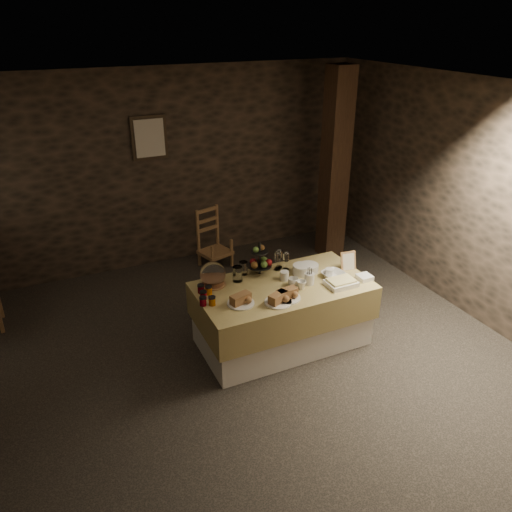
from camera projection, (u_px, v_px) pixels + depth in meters
name	position (u px, v px, depth m)	size (l,w,h in m)	color
ground_plane	(240.00, 358.00, 5.09)	(5.50, 5.00, 0.01)	black
room_shell	(237.00, 215.00, 4.40)	(5.52, 5.02, 2.60)	black
buffet_table	(282.00, 310.00, 5.16)	(1.76, 0.93, 0.70)	silver
chair	(213.00, 240.00, 6.82)	(0.47, 0.46, 0.63)	brown
timber_column	(335.00, 167.00, 6.71)	(0.30, 0.30, 2.60)	black
framed_picture	(149.00, 138.00, 6.27)	(0.45, 0.04, 0.55)	#322519
plate_stack_a	(302.00, 269.00, 5.23)	(0.19, 0.19, 0.10)	silver
plate_stack_b	(309.00, 268.00, 5.27)	(0.20, 0.20, 0.09)	silver
cutlery_holder	(309.00, 279.00, 5.02)	(0.10, 0.10, 0.12)	silver
cup_a	(293.00, 282.00, 4.99)	(0.11, 0.11, 0.09)	silver
cup_b	(301.00, 285.00, 4.94)	(0.10, 0.10, 0.09)	silver
mug_c	(284.00, 276.00, 5.11)	(0.09, 0.09, 0.10)	silver
mug_d	(329.00, 273.00, 5.17)	(0.08, 0.08, 0.09)	silver
bowl	(333.00, 275.00, 5.17)	(0.23, 0.23, 0.06)	silver
cake_dome	(213.00, 276.00, 4.99)	(0.26, 0.26, 0.26)	brown
fruit_stand	(260.00, 262.00, 5.18)	(0.26, 0.26, 0.36)	black
bread_platter_left	(241.00, 300.00, 4.69)	(0.26, 0.26, 0.11)	silver
bread_platter_center	(278.00, 299.00, 4.70)	(0.26, 0.26, 0.11)	silver
bread_platter_right	(287.00, 295.00, 4.78)	(0.26, 0.26, 0.11)	silver
jam_jars	(206.00, 296.00, 4.77)	(0.18, 0.32, 0.07)	#650211
tart_dish	(341.00, 283.00, 5.01)	(0.30, 0.22, 0.07)	silver
square_dish	(364.00, 277.00, 5.13)	(0.14, 0.14, 0.04)	silver
menu_frame	(348.00, 262.00, 5.30)	(0.17, 0.02, 0.22)	brown
storage_jar_a	(237.00, 274.00, 5.07)	(0.10, 0.10, 0.16)	white
storage_jar_b	(243.00, 268.00, 5.21)	(0.09, 0.09, 0.14)	white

